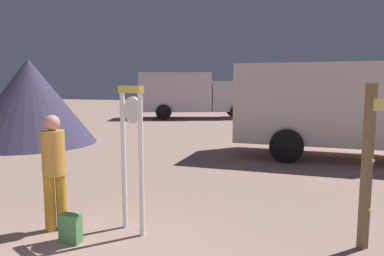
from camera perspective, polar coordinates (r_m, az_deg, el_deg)
The scene contains 6 objects.
standing_clock at distance 5.06m, azimuth -9.52°, elevation -2.45°, with size 0.47×0.29×2.07m.
person_near_clock at distance 5.48m, azimuth -21.10°, elevation -5.72°, with size 0.32×0.32×1.67m.
backpack at distance 5.19m, azimuth -18.73°, elevation -14.93°, with size 0.28×0.19×0.39m.
box_truck_near at distance 10.91m, azimuth 23.26°, elevation 3.32°, with size 6.37×2.55×2.66m.
box_truck_far at distance 21.99m, azimuth -0.72°, elevation 5.54°, with size 6.65×4.09×2.77m.
dome_tent at distance 13.77m, azimuth -24.37°, elevation 3.85°, with size 4.44×4.44×2.96m.
Camera 1 is at (2.04, -1.86, 2.10)m, focal length 33.51 mm.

